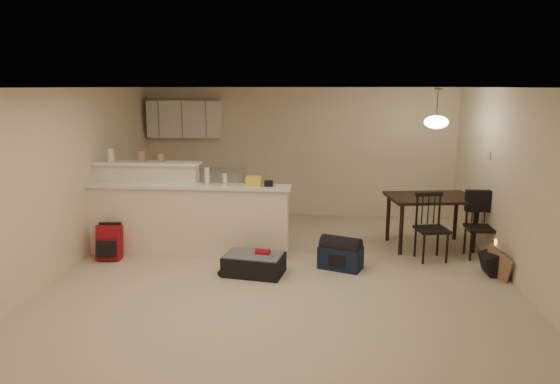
# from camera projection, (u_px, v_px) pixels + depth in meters

# --- Properties ---
(room) EXTENTS (7.00, 7.02, 2.50)m
(room) POSITION_uv_depth(u_px,v_px,m) (283.00, 188.00, 6.32)
(room) COLOR beige
(room) RESTS_ON ground
(breakfast_bar) EXTENTS (3.08, 0.58, 1.39)m
(breakfast_bar) POSITION_uv_depth(u_px,v_px,m) (173.00, 214.00, 7.57)
(breakfast_bar) COLOR #F3DFC4
(breakfast_bar) RESTS_ON ground
(upper_cabinets) EXTENTS (1.40, 0.34, 0.70)m
(upper_cabinets) POSITION_uv_depth(u_px,v_px,m) (185.00, 119.00, 9.62)
(upper_cabinets) COLOR white
(upper_cabinets) RESTS_ON room
(kitchen_counter) EXTENTS (1.80, 0.60, 0.90)m
(kitchen_counter) POSITION_uv_depth(u_px,v_px,m) (196.00, 194.00, 9.78)
(kitchen_counter) COLOR white
(kitchen_counter) RESTS_ON ground
(thermostat) EXTENTS (0.02, 0.12, 0.12)m
(thermostat) POSITION_uv_depth(u_px,v_px,m) (489.00, 155.00, 7.50)
(thermostat) COLOR beige
(thermostat) RESTS_ON room
(jar) EXTENTS (0.10, 0.10, 0.20)m
(jar) POSITION_uv_depth(u_px,v_px,m) (111.00, 155.00, 7.61)
(jar) COLOR silver
(jar) RESTS_ON breakfast_bar
(cereal_box) EXTENTS (0.10, 0.07, 0.16)m
(cereal_box) POSITION_uv_depth(u_px,v_px,m) (142.00, 157.00, 7.57)
(cereal_box) COLOR #A27054
(cereal_box) RESTS_ON breakfast_bar
(small_box) EXTENTS (0.08, 0.06, 0.12)m
(small_box) POSITION_uv_depth(u_px,v_px,m) (161.00, 158.00, 7.55)
(small_box) COLOR #A27054
(small_box) RESTS_ON breakfast_bar
(bottle_a) EXTENTS (0.07, 0.07, 0.26)m
(bottle_a) POSITION_uv_depth(u_px,v_px,m) (207.00, 176.00, 7.31)
(bottle_a) COLOR silver
(bottle_a) RESTS_ON breakfast_bar
(bottle_b) EXTENTS (0.06, 0.06, 0.18)m
(bottle_b) POSITION_uv_depth(u_px,v_px,m) (225.00, 179.00, 7.30)
(bottle_b) COLOR silver
(bottle_b) RESTS_ON breakfast_bar
(bag_lump) EXTENTS (0.22, 0.18, 0.14)m
(bag_lump) POSITION_uv_depth(u_px,v_px,m) (254.00, 181.00, 7.26)
(bag_lump) COLOR #A27054
(bag_lump) RESTS_ON breakfast_bar
(pouch) EXTENTS (0.12, 0.10, 0.08)m
(pouch) POSITION_uv_depth(u_px,v_px,m) (269.00, 184.00, 7.25)
(pouch) COLOR #A27054
(pouch) RESTS_ON breakfast_bar
(dining_table) EXTENTS (1.44, 1.08, 0.82)m
(dining_table) POSITION_uv_depth(u_px,v_px,m) (431.00, 202.00, 7.85)
(dining_table) COLOR black
(dining_table) RESTS_ON ground
(pendant_lamp) EXTENTS (0.36, 0.36, 0.62)m
(pendant_lamp) POSITION_uv_depth(u_px,v_px,m) (436.00, 122.00, 7.58)
(pendant_lamp) COLOR brown
(pendant_lamp) RESTS_ON room
(dining_chair_near) EXTENTS (0.50, 0.49, 0.99)m
(dining_chair_near) POSITION_uv_depth(u_px,v_px,m) (432.00, 228.00, 7.28)
(dining_chair_near) COLOR black
(dining_chair_near) RESTS_ON ground
(dining_chair_far) EXTENTS (0.43, 0.41, 0.97)m
(dining_chair_far) POSITION_uv_depth(u_px,v_px,m) (481.00, 226.00, 7.37)
(dining_chair_far) COLOR black
(dining_chair_far) RESTS_ON ground
(suitcase) EXTENTS (0.86, 0.63, 0.27)m
(suitcase) POSITION_uv_depth(u_px,v_px,m) (254.00, 264.00, 6.80)
(suitcase) COLOR black
(suitcase) RESTS_ON ground
(red_backpack) EXTENTS (0.36, 0.24, 0.51)m
(red_backpack) POSITION_uv_depth(u_px,v_px,m) (109.00, 242.00, 7.36)
(red_backpack) COLOR maroon
(red_backpack) RESTS_ON ground
(navy_duffel) EXTENTS (0.66, 0.50, 0.32)m
(navy_duffel) POSITION_uv_depth(u_px,v_px,m) (341.00, 258.00, 7.00)
(navy_duffel) COLOR #111E35
(navy_duffel) RESTS_ON ground
(black_daypack) EXTENTS (0.26, 0.36, 0.31)m
(black_daypack) POSITION_uv_depth(u_px,v_px,m) (493.00, 263.00, 6.79)
(black_daypack) COLOR black
(black_daypack) RESTS_ON ground
(cardboard_sheet) EXTENTS (0.18, 0.46, 0.36)m
(cardboard_sheet) POSITION_uv_depth(u_px,v_px,m) (498.00, 265.00, 6.65)
(cardboard_sheet) COLOR #A27054
(cardboard_sheet) RESTS_ON ground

